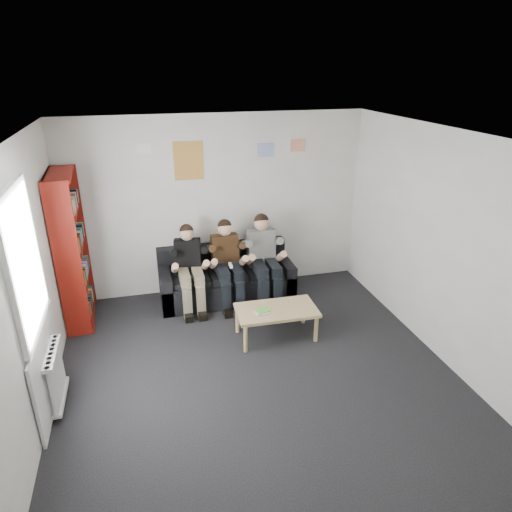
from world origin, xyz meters
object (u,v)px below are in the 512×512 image
at_px(sofa, 226,280).
at_px(person_left, 190,269).
at_px(person_middle, 228,264).
at_px(bookshelf, 72,250).
at_px(coffee_table, 276,312).
at_px(person_right, 264,260).

bearing_deg(sofa, person_left, -161.30).
bearing_deg(person_middle, bookshelf, 177.96).
bearing_deg(person_middle, person_left, 179.14).
distance_m(coffee_table, person_left, 1.48).
distance_m(bookshelf, coffee_table, 2.84).
bearing_deg(person_right, person_middle, -178.74).
relative_size(bookshelf, coffee_table, 2.01).
bearing_deg(coffee_table, sofa, 107.81).
bearing_deg(bookshelf, sofa, 1.03).
bearing_deg(bookshelf, person_right, -3.92).
distance_m(bookshelf, person_right, 2.68).
relative_size(person_left, person_middle, 0.98).
height_order(bookshelf, person_left, bookshelf).
height_order(coffee_table, person_right, person_right).
xyz_separation_m(coffee_table, person_middle, (-0.41, 1.09, 0.25)).
bearing_deg(person_middle, person_right, -0.87).
xyz_separation_m(bookshelf, person_left, (1.54, -0.05, -0.43)).
xyz_separation_m(bookshelf, coffee_table, (2.50, -1.14, -0.68)).
bearing_deg(person_left, coffee_table, -39.22).
distance_m(coffee_table, person_right, 1.13).
relative_size(sofa, person_left, 1.62).
relative_size(sofa, person_middle, 1.59).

